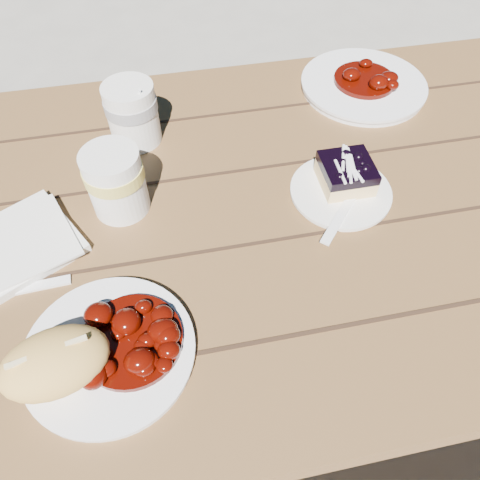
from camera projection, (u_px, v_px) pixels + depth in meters
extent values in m
plane|color=gray|center=(222.00, 382.00, 1.35)|extent=(60.00, 60.00, 0.00)
cube|color=brown|center=(209.00, 221.00, 0.77)|extent=(2.00, 0.80, 0.05)
cube|color=brown|center=(180.00, 118.00, 1.39)|extent=(1.80, 0.25, 0.04)
cube|color=brown|center=(409.00, 143.00, 1.67)|extent=(0.06, 0.06, 0.42)
cylinder|color=white|center=(110.00, 353.00, 0.60)|extent=(0.21, 0.21, 0.02)
ellipsoid|color=#E4B157|center=(55.00, 363.00, 0.54)|extent=(0.14, 0.11, 0.07)
cylinder|color=white|center=(340.00, 192.00, 0.77)|extent=(0.16, 0.16, 0.01)
cube|color=#F9D387|center=(345.00, 177.00, 0.77)|extent=(0.08, 0.08, 0.03)
cube|color=black|center=(348.00, 168.00, 0.75)|extent=(0.08, 0.08, 0.02)
cylinder|color=white|center=(133.00, 114.00, 0.82)|extent=(0.09, 0.09, 0.11)
cube|color=white|center=(22.00, 243.00, 0.70)|extent=(0.20, 0.20, 0.01)
cylinder|color=white|center=(363.00, 86.00, 0.95)|extent=(0.25, 0.25, 0.02)
cylinder|color=white|center=(116.00, 182.00, 0.72)|extent=(0.09, 0.09, 0.11)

